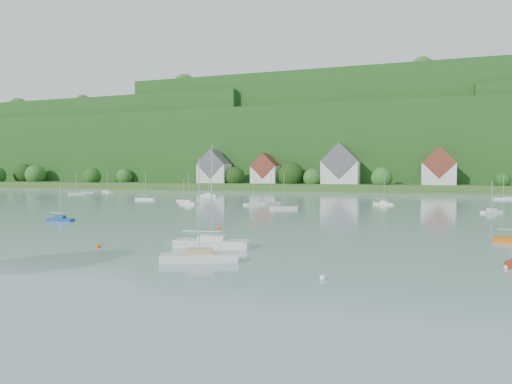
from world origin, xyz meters
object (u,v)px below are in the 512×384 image
at_px(near_sailboat_1, 60,219).
at_px(near_sailboat_3, 212,243).
at_px(near_sailboat_4, 212,243).
at_px(near_sailboat_2, 199,256).

relative_size(near_sailboat_1, near_sailboat_3, 0.83).
xyz_separation_m(near_sailboat_3, near_sailboat_4, (0.26, -0.44, 0.10)).
relative_size(near_sailboat_1, near_sailboat_4, 0.58).
xyz_separation_m(near_sailboat_1, near_sailboat_3, (34.53, -16.24, 0.03)).
bearing_deg(near_sailboat_1, near_sailboat_2, -36.12).
height_order(near_sailboat_3, near_sailboat_4, near_sailboat_4).
bearing_deg(near_sailboat_3, near_sailboat_4, -75.73).
relative_size(near_sailboat_1, near_sailboat_2, 0.67).
bearing_deg(near_sailboat_3, near_sailboat_1, 138.40).
bearing_deg(near_sailboat_2, near_sailboat_4, 83.59).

